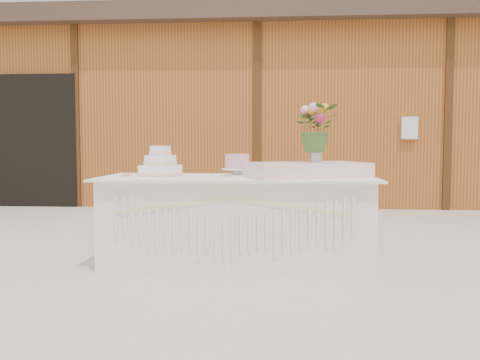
# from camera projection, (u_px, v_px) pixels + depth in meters

# --- Properties ---
(ground) EXTENTS (80.00, 80.00, 0.00)m
(ground) POSITION_uv_depth(u_px,v_px,m) (237.00, 263.00, 4.74)
(ground) COLOR beige
(ground) RESTS_ON ground
(barn) EXTENTS (12.60, 4.60, 3.30)m
(barn) POSITION_uv_depth(u_px,v_px,m) (261.00, 112.00, 10.58)
(barn) COLOR #A65523
(barn) RESTS_ON ground
(cake_table) EXTENTS (2.40, 1.00, 0.77)m
(cake_table) POSITION_uv_depth(u_px,v_px,m) (237.00, 220.00, 4.70)
(cake_table) COLOR white
(cake_table) RESTS_ON ground
(wedding_cake) EXTENTS (0.37, 0.37, 0.27)m
(wedding_cake) POSITION_uv_depth(u_px,v_px,m) (160.00, 166.00, 4.76)
(wedding_cake) COLOR white
(wedding_cake) RESTS_ON cake_table
(pink_cake_stand) EXTENTS (0.27, 0.27, 0.20)m
(pink_cake_stand) POSITION_uv_depth(u_px,v_px,m) (237.00, 164.00, 4.73)
(pink_cake_stand) COLOR white
(pink_cake_stand) RESTS_ON cake_table
(satin_runner) EXTENTS (1.16, 0.94, 0.13)m
(satin_runner) POSITION_uv_depth(u_px,v_px,m) (305.00, 170.00, 4.61)
(satin_runner) COLOR #FFD0CD
(satin_runner) RESTS_ON cake_table
(flower_vase) EXTENTS (0.10, 0.10, 0.14)m
(flower_vase) POSITION_uv_depth(u_px,v_px,m) (316.00, 155.00, 4.62)
(flower_vase) COLOR silver
(flower_vase) RESTS_ON satin_runner
(bouquet) EXTENTS (0.41, 0.37, 0.41)m
(bouquet) POSITION_uv_depth(u_px,v_px,m) (316.00, 123.00, 4.60)
(bouquet) COLOR #385E25
(bouquet) RESTS_ON flower_vase
(loose_flowers) EXTENTS (0.21, 0.36, 0.02)m
(loose_flowers) POSITION_uv_depth(u_px,v_px,m) (127.00, 175.00, 4.85)
(loose_flowers) COLOR pink
(loose_flowers) RESTS_ON cake_table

